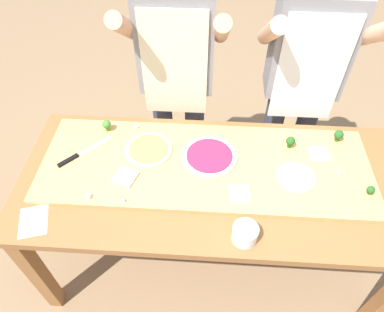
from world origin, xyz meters
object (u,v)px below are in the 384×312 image
(prep_table, at_px, (215,190))
(pizza_whole_pesto_green, at_px, (148,149))
(cheese_crumble_a, at_px, (88,196))
(broccoli_floret_back_left, at_px, (339,135))
(chefs_knife, at_px, (78,155))
(pizza_slice_far_left, at_px, (125,177))
(cheese_crumble_d, at_px, (123,201))
(cook_left, at_px, (177,71))
(broccoli_floret_front_mid, at_px, (371,190))
(cheese_crumble_c, at_px, (136,127))
(pizza_slice_center, at_px, (240,194))
(broccoli_floret_back_right, at_px, (107,125))
(pizza_slice_near_left, at_px, (319,154))
(flour_cup, at_px, (245,234))
(broccoli_floret_back_mid, at_px, (290,141))
(pizza_whole_beet_magenta, at_px, (209,156))
(recipe_note, at_px, (34,221))
(cook_right, at_px, (303,76))
(cheese_crumble_b, at_px, (339,171))
(pizza_whole_white_garlic, at_px, (296,177))

(prep_table, height_order, pizza_whole_pesto_green, pizza_whole_pesto_green)
(cheese_crumble_a, bearing_deg, broccoli_floret_back_left, 20.29)
(chefs_knife, relative_size, cheese_crumble_a, 11.89)
(prep_table, distance_m, pizza_slice_far_left, 0.45)
(cheese_crumble_d, relative_size, cook_left, 0.01)
(broccoli_floret_front_mid, bearing_deg, prep_table, 174.86)
(pizza_slice_far_left, distance_m, cook_left, 0.68)
(pizza_slice_far_left, height_order, cheese_crumble_c, cheese_crumble_c)
(pizza_slice_center, xyz_separation_m, broccoli_floret_front_mid, (0.59, 0.05, 0.02))
(pizza_whole_pesto_green, height_order, broccoli_floret_back_right, broccoli_floret_back_right)
(broccoli_floret_front_mid, bearing_deg, cheese_crumble_c, 162.46)
(pizza_slice_near_left, xyz_separation_m, cheese_crumble_d, (-0.92, -0.35, 0.00))
(pizza_slice_near_left, xyz_separation_m, flour_cup, (-0.39, -0.48, 0.00))
(pizza_slice_near_left, bearing_deg, broccoli_floret_back_mid, 162.90)
(pizza_whole_beet_magenta, height_order, flour_cup, flour_cup)
(recipe_note, bearing_deg, cook_right, 35.23)
(flour_cup, height_order, recipe_note, flour_cup)
(broccoli_floret_back_left, distance_m, broccoli_floret_back_right, 1.21)
(pizza_whole_beet_magenta, xyz_separation_m, broccoli_floret_back_left, (0.66, 0.16, 0.03))
(broccoli_floret_back_left, bearing_deg, pizza_slice_far_left, -163.22)
(cook_left, bearing_deg, cheese_crumble_b, -32.75)
(broccoli_floret_back_left, height_order, cheese_crumble_a, broccoli_floret_back_left)
(broccoli_floret_back_mid, distance_m, recipe_note, 1.26)
(pizza_slice_far_left, bearing_deg, cheese_crumble_b, 5.58)
(cheese_crumble_b, bearing_deg, cheese_crumble_d, -166.71)
(pizza_slice_near_left, distance_m, broccoli_floret_back_right, 1.10)
(chefs_knife, relative_size, pizza_slice_far_left, 2.33)
(cheese_crumble_a, bearing_deg, flour_cup, -11.83)
(broccoli_floret_back_mid, height_order, cheese_crumble_b, broccoli_floret_back_mid)
(cheese_crumble_a, height_order, cheese_crumble_d, cheese_crumble_a)
(cook_left, bearing_deg, flour_cup, -68.13)
(pizza_slice_far_left, bearing_deg, recipe_note, -145.40)
(cheese_crumble_c, bearing_deg, broccoli_floret_back_right, -171.27)
(prep_table, relative_size, chefs_knife, 8.15)
(pizza_whole_white_garlic, distance_m, pizza_whole_pesto_green, 0.73)
(prep_table, height_order, broccoli_floret_front_mid, broccoli_floret_front_mid)
(broccoli_floret_back_mid, xyz_separation_m, cook_right, (0.09, 0.38, 0.14))
(pizza_slice_center, relative_size, broccoli_floret_front_mid, 2.07)
(broccoli_floret_front_mid, height_order, cheese_crumble_b, broccoli_floret_front_mid)
(chefs_knife, height_order, cheese_crumble_a, cheese_crumble_a)
(broccoli_floret_back_left, distance_m, cook_right, 0.38)
(pizza_whole_white_garlic, distance_m, cook_left, 0.86)
(prep_table, height_order, pizza_slice_near_left, pizza_slice_near_left)
(prep_table, relative_size, cheese_crumble_d, 130.18)
(cheese_crumble_a, bearing_deg, pizza_slice_center, 4.88)
(pizza_whole_white_garlic, height_order, broccoli_floret_front_mid, broccoli_floret_front_mid)
(pizza_slice_center, xyz_separation_m, cheese_crumble_b, (0.48, 0.17, 0.00))
(recipe_note, bearing_deg, pizza_slice_far_left, 34.60)
(pizza_slice_far_left, xyz_separation_m, broccoli_floret_front_mid, (1.12, -0.02, 0.02))
(pizza_whole_beet_magenta, height_order, broccoli_floret_back_left, broccoli_floret_back_left)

